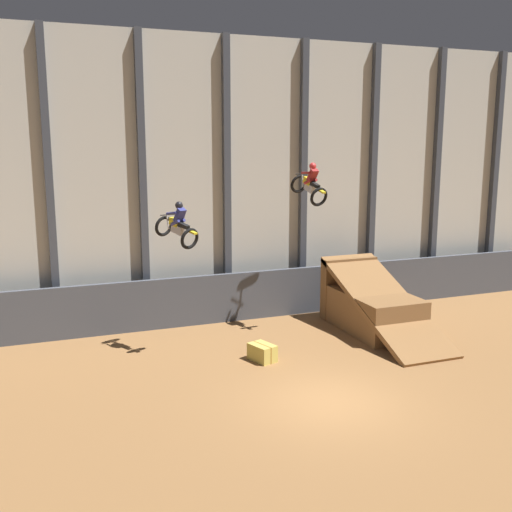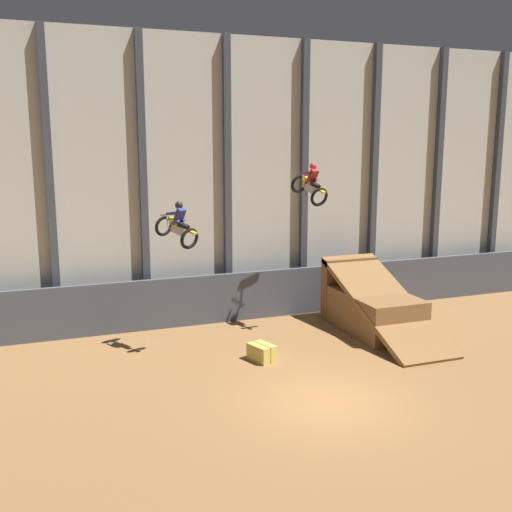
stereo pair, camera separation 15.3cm
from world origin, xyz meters
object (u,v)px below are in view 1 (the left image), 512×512
object	(u,v)px
dirt_ramp	(370,306)
rider_bike_left_air	(177,226)
rider_bike_right_air	(310,185)
hay_bale_trackside	(262,352)

from	to	relation	value
dirt_ramp	rider_bike_left_air	world-z (taller)	rider_bike_left_air
rider_bike_left_air	rider_bike_right_air	distance (m)	5.45
rider_bike_right_air	hay_bale_trackside	bearing A→B (deg)	-146.02
dirt_ramp	rider_bike_right_air	world-z (taller)	rider_bike_right_air
dirt_ramp	rider_bike_right_air	size ratio (longest dim) A/B	3.22
rider_bike_left_air	rider_bike_right_air	world-z (taller)	rider_bike_right_air
dirt_ramp	hay_bale_trackside	world-z (taller)	dirt_ramp
rider_bike_left_air	hay_bale_trackside	xyz separation A→B (m)	(2.31, -1.91, -4.11)
hay_bale_trackside	dirt_ramp	bearing A→B (deg)	19.21
rider_bike_right_air	rider_bike_left_air	bearing A→B (deg)	180.00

